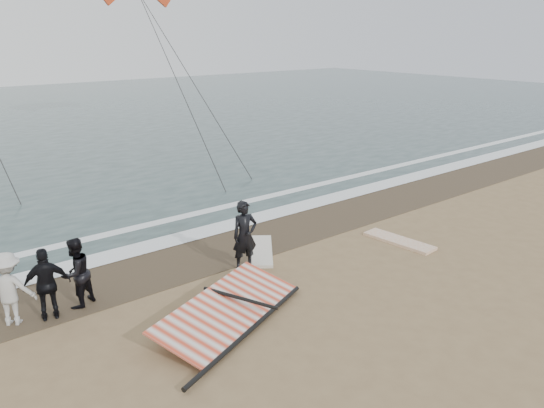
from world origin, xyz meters
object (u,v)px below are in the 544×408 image
Objects in this scene: man_main at (245,236)px; board_white at (399,241)px; board_cream at (262,251)px; sail_rig at (223,311)px.

board_white is at bearing -5.31° from man_main.
board_cream is (-3.72, 1.99, 0.00)m from board_white.
board_white is 0.54× the size of sail_rig.
board_white is at bearing 8.73° from board_cream.
board_cream is at bearing 39.29° from sail_rig.
sail_rig is (-1.93, -1.82, -0.76)m from man_main.
board_cream is 0.53× the size of sail_rig.
man_main is 0.46× the size of sail_rig.
sail_rig is at bearing 179.01° from board_white.
board_white is at bearing 3.60° from sail_rig.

